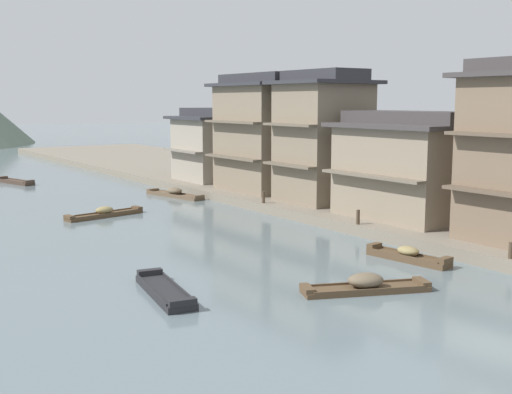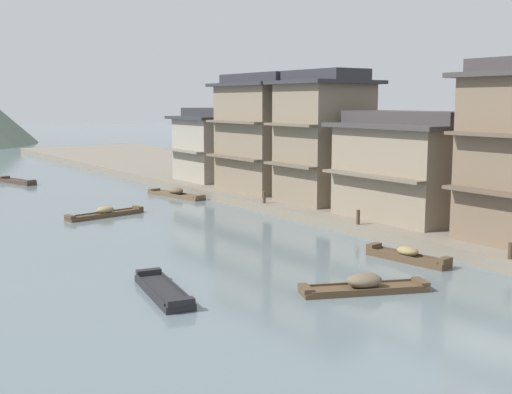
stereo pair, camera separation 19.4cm
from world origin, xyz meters
name	(u,v)px [view 1 (the left image)]	position (x,y,z in m)	size (l,w,h in m)	color
ground_plane	(493,343)	(0.00, 0.00, 0.00)	(400.00, 400.00, 0.00)	slate
riverbank_right	(303,187)	(16.39, 30.00, 0.30)	(18.00, 110.00, 0.59)	slate
boat_moored_nearest	(366,286)	(0.52, 6.08, 0.26)	(5.03, 2.93, 0.75)	brown
boat_moored_second	(408,256)	(5.56, 8.56, 0.25)	(1.41, 4.28, 0.69)	brown
boat_moored_third	(175,194)	(5.98, 32.80, 0.24)	(2.30, 5.87, 0.73)	brown
boat_moored_far	(165,291)	(-6.06, 10.04, 0.16)	(1.91, 4.82, 0.48)	#232326
boat_midriver_drifting	(16,182)	(-2.08, 48.14, 0.16)	(2.27, 4.92, 0.47)	#423328
boat_upstream_distant	(105,213)	(-1.72, 27.49, 0.21)	(5.34, 1.85, 0.66)	brown
house_waterfront_second	(409,166)	(11.67, 14.31, 3.59)	(6.56, 8.29, 6.14)	gray
house_waterfront_tall	(323,137)	(11.46, 21.77, 4.91)	(6.15, 5.77, 8.74)	#7F705B
house_waterfront_narrow	(258,133)	(10.97, 28.72, 4.89)	(5.17, 7.57, 8.74)	#7F705B
house_waterfront_far	(215,145)	(11.80, 36.48, 3.60)	(6.82, 6.57, 6.14)	gray
mooring_post_dock_near	(511,250)	(7.74, 4.75, 0.95)	(0.20, 0.20, 0.72)	#473828
mooring_post_dock_mid	(358,217)	(7.74, 14.25, 0.99)	(0.20, 0.20, 0.80)	#473828
mooring_post_dock_far	(264,197)	(7.74, 23.34, 0.97)	(0.20, 0.20, 0.76)	#473828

